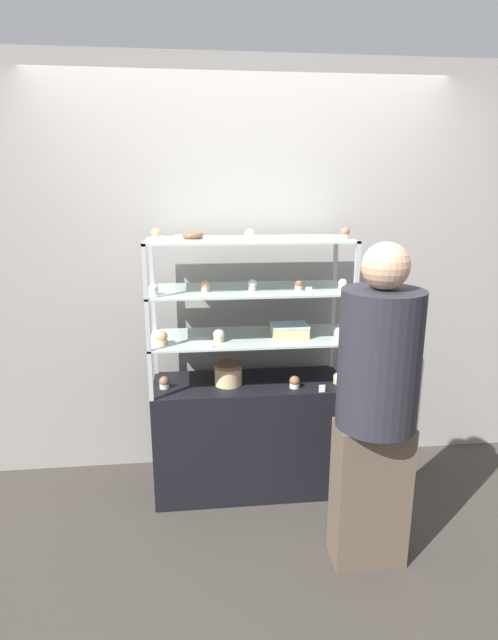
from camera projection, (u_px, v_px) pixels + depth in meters
ground_plane at (249, 485)px, 3.19m from camera, size 20.00×20.00×0.00m
back_wall at (243, 275)px, 3.21m from camera, size 8.00×0.05×2.60m
display_base at (249, 435)px, 3.10m from camera, size 1.15×0.45×0.71m
display_riser_lower at (249, 340)px, 2.94m from camera, size 1.15×0.45×0.29m
display_riser_middle at (249, 292)px, 2.87m from camera, size 1.15×0.45×0.29m
display_riser_upper at (249, 242)px, 2.80m from camera, size 1.15×0.45×0.29m
layer_cake_centerpiece at (228, 374)px, 2.96m from camera, size 0.17×0.17×0.13m
sheet_cake_frosted at (289, 330)px, 2.93m from camera, size 0.21×0.16×0.07m
cupcake_0 at (164, 383)px, 2.91m from camera, size 0.06×0.06×0.07m
cupcake_1 at (295, 382)px, 2.92m from camera, size 0.06×0.06×0.07m
cupcake_2 at (338, 378)px, 2.98m from camera, size 0.06×0.06×0.07m
price_tag_0 at (322, 389)px, 2.85m from camera, size 0.04×0.00×0.04m
cupcake_3 at (162, 338)px, 2.78m from camera, size 0.06×0.06×0.08m
cupcake_4 at (219, 336)px, 2.83m from camera, size 0.06×0.06×0.08m
cupcake_5 at (339, 331)px, 2.92m from camera, size 0.06×0.06×0.08m
price_tag_1 at (209, 345)px, 2.71m from camera, size 0.04×0.00×0.04m
cupcake_6 at (154, 289)px, 2.69m from camera, size 0.05×0.05×0.06m
cupcake_7 at (205, 286)px, 2.78m from camera, size 0.05×0.05×0.06m
cupcake_8 at (252, 285)px, 2.81m from camera, size 0.05×0.05×0.06m
cupcake_9 at (299, 285)px, 2.82m from camera, size 0.05×0.05×0.06m
cupcake_10 at (343, 284)px, 2.83m from camera, size 0.05×0.05×0.06m
price_tag_2 at (309, 291)px, 2.70m from camera, size 0.04×0.00×0.04m
cupcake_11 at (156, 235)px, 2.69m from camera, size 0.05×0.05×0.07m
cupcake_12 at (249, 235)px, 2.67m from camera, size 0.05×0.05×0.07m
cupcake_13 at (345, 233)px, 2.77m from camera, size 0.05×0.05×0.07m
price_tag_3 at (178, 239)px, 2.55m from camera, size 0.04×0.00×0.04m
donut_glazed at (193, 235)px, 2.80m from camera, size 0.12×0.12×0.03m
customer_figure at (376, 402)px, 2.35m from camera, size 0.38×0.38×1.62m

